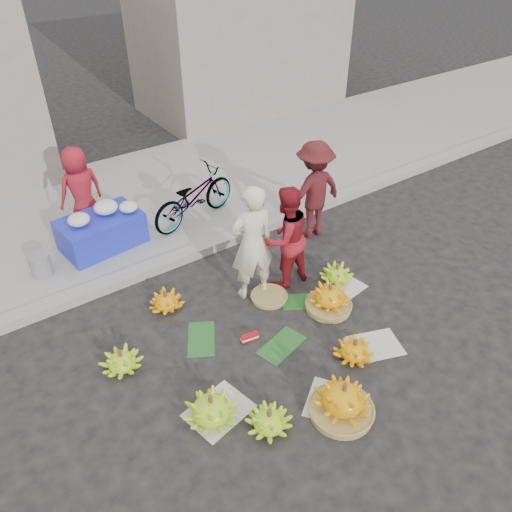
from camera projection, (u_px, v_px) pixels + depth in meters
ground at (279, 333)px, 6.66m from camera, size 80.00×80.00×0.00m
curb at (197, 251)px, 8.08m from camera, size 40.00×0.25×0.15m
sidewalk at (143, 199)px, 9.48m from camera, size 40.00×4.00×0.12m
building_right at (239, 7)px, 12.40m from camera, size 5.00×3.00×5.00m
newspaper_scatter at (318, 371)px, 6.12m from camera, size 3.20×1.80×0.00m
banana_leaves at (264, 328)px, 6.74m from camera, size 2.00×1.00×0.00m
banana_bunch_0 at (211, 409)px, 5.48m from camera, size 0.66×0.66×0.38m
banana_bunch_1 at (269, 421)px, 5.39m from camera, size 0.57×0.57×0.31m
banana_bunch_2 at (343, 401)px, 5.51m from camera, size 0.80×0.80×0.49m
banana_bunch_3 at (354, 350)px, 6.23m from camera, size 0.54×0.54×0.31m
banana_bunch_4 at (329, 298)px, 6.95m from camera, size 0.64×0.64×0.44m
banana_bunch_5 at (337, 274)px, 7.51m from camera, size 0.47×0.47×0.30m
banana_bunch_6 at (121, 361)px, 6.09m from camera, size 0.59×0.59×0.31m
banana_bunch_7 at (166, 301)px, 6.99m from camera, size 0.54×0.54×0.30m
basket_spare at (269, 297)px, 7.21m from camera, size 0.53×0.53×0.06m
incense_stack at (250, 337)px, 6.52m from camera, size 0.25×0.11×0.10m
vendor_cream at (252, 243)px, 6.82m from camera, size 0.70×0.52×1.76m
vendor_red at (285, 238)px, 7.10m from camera, size 0.78×0.62×1.58m
man_striped at (313, 190)px, 8.14m from camera, size 1.10×0.65×1.68m
flower_table at (102, 229)px, 7.96m from camera, size 1.34×0.93×0.73m
grey_bucket at (41, 265)px, 7.41m from camera, size 0.30×0.30×0.34m
flower_vendor at (81, 190)px, 8.09m from camera, size 0.79×0.57×1.49m
bicycle at (194, 196)px, 8.51m from camera, size 1.01×1.84×0.92m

